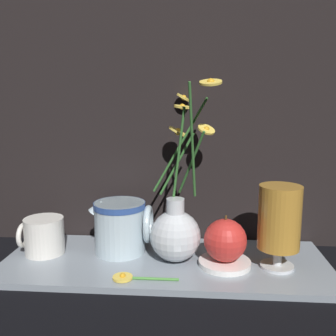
% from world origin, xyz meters
% --- Properties ---
extents(ground_plane, '(6.00, 6.00, 0.00)m').
position_xyz_m(ground_plane, '(0.00, 0.00, 0.00)').
color(ground_plane, black).
extents(shelf, '(0.64, 0.24, 0.01)m').
position_xyz_m(shelf, '(0.00, 0.00, 0.01)').
color(shelf, gray).
rests_on(shelf, ground_plane).
extents(vase_with_flowers, '(0.14, 0.18, 0.35)m').
position_xyz_m(vase_with_flowers, '(0.02, 0.00, 0.08)').
color(vase_with_flowers, silver).
rests_on(vase_with_flowers, shelf).
extents(yellow_mug, '(0.09, 0.08, 0.07)m').
position_xyz_m(yellow_mug, '(-0.25, 0.01, 0.05)').
color(yellow_mug, silver).
rests_on(yellow_mug, shelf).
extents(ceramic_pitcher, '(0.13, 0.11, 0.12)m').
position_xyz_m(ceramic_pitcher, '(-0.09, 0.03, 0.07)').
color(ceramic_pitcher, silver).
rests_on(ceramic_pitcher, shelf).
extents(tea_glass, '(0.08, 0.08, 0.16)m').
position_xyz_m(tea_glass, '(0.21, -0.02, 0.11)').
color(tea_glass, silver).
rests_on(tea_glass, shelf).
extents(saucer_plate, '(0.10, 0.10, 0.01)m').
position_xyz_m(saucer_plate, '(0.12, -0.02, 0.02)').
color(saucer_plate, white).
rests_on(saucer_plate, shelf).
extents(orange_fruit, '(0.08, 0.08, 0.09)m').
position_xyz_m(orange_fruit, '(0.12, -0.02, 0.06)').
color(orange_fruit, red).
rests_on(orange_fruit, saucer_plate).
extents(loose_daisy, '(0.12, 0.04, 0.01)m').
position_xyz_m(loose_daisy, '(-0.05, -0.09, 0.02)').
color(loose_daisy, '#4C8E3D').
rests_on(loose_daisy, shelf).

